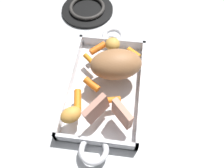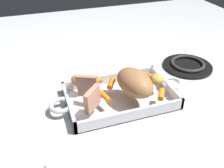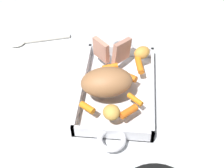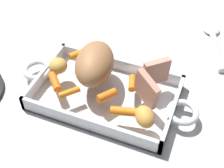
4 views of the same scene
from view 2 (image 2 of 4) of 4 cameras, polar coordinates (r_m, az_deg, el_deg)
ground_plane at (r=0.83m, az=1.81°, el=-3.79°), size 2.09×2.09×0.00m
roasting_dish at (r=0.82m, az=1.83°, el=-3.02°), size 0.47×0.22×0.04m
pork_roast at (r=0.78m, az=5.33°, el=0.35°), size 0.12×0.17×0.08m
roast_slice_thin at (r=0.71m, az=-4.65°, el=-3.57°), size 0.06×0.06×0.07m
roast_slice_outer at (r=0.77m, az=-5.66°, el=-0.51°), size 0.07×0.06×0.08m
baby_carrot_southwest at (r=0.83m, az=-4.46°, el=0.56°), size 0.07×0.03×0.02m
baby_carrot_long at (r=0.82m, az=-0.18°, el=0.18°), size 0.04×0.05×0.03m
baby_carrot_northeast at (r=0.79m, az=11.48°, el=-2.37°), size 0.04×0.05×0.02m
baby_carrot_northwest at (r=0.87m, az=8.19°, el=1.94°), size 0.05×0.05×0.02m
baby_carrot_southeast at (r=0.77m, az=-1.64°, el=-2.96°), size 0.03×0.05×0.02m
baby_carrot_center_right at (r=0.87m, az=4.89°, el=1.81°), size 0.05×0.05×0.02m
potato_whole at (r=0.83m, az=-7.84°, el=0.79°), size 0.07×0.07×0.04m
potato_golden_large at (r=0.84m, az=10.46°, el=1.08°), size 0.06×0.06×0.04m
stove_burner_rear at (r=1.06m, az=17.25°, el=4.26°), size 0.20×0.20×0.02m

